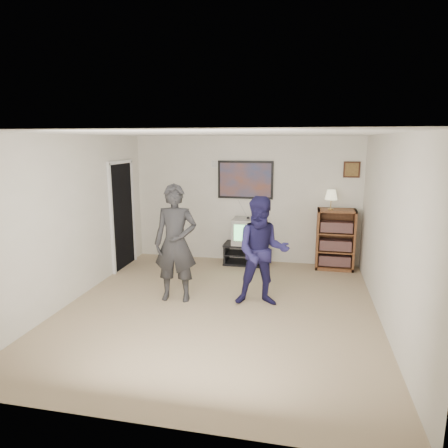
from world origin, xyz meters
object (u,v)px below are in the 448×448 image
(bookshelf, at_px, (335,239))
(media_stand, at_px, (246,254))
(person_short, at_px, (262,252))
(crt_television, at_px, (248,231))
(person_tall, at_px, (176,243))

(bookshelf, bearing_deg, media_stand, -178.32)
(media_stand, bearing_deg, person_short, -74.35)
(person_short, bearing_deg, crt_television, 96.19)
(person_tall, xyz_separation_m, person_short, (1.30, 0.07, -0.08))
(crt_television, xyz_separation_m, bookshelf, (1.66, 0.05, -0.09))
(media_stand, height_order, person_tall, person_tall)
(media_stand, xyz_separation_m, person_short, (0.53, -1.93, 0.61))
(person_tall, height_order, person_short, person_tall)
(media_stand, bearing_deg, bookshelf, 1.92)
(bookshelf, bearing_deg, person_tall, -140.43)
(media_stand, relative_size, crt_television, 1.42)
(crt_television, distance_m, bookshelf, 1.67)
(media_stand, height_order, person_short, person_short)
(person_tall, bearing_deg, crt_television, 62.52)
(person_short, bearing_deg, media_stand, 97.36)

